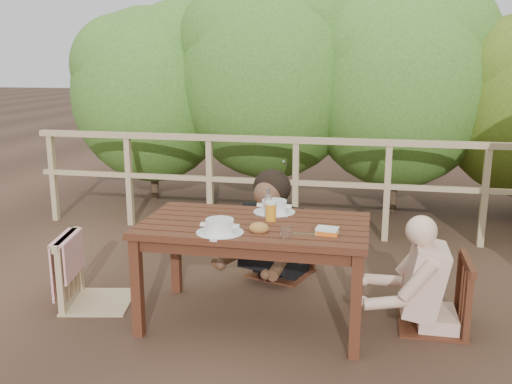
% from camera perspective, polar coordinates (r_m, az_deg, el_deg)
% --- Properties ---
extents(ground, '(60.00, 60.00, 0.00)m').
position_cam_1_polar(ground, '(4.00, -0.15, -12.83)').
color(ground, '#4B3123').
rests_on(ground, ground).
extents(table, '(1.50, 0.84, 0.69)m').
position_cam_1_polar(table, '(3.86, -0.15, -8.21)').
color(table, '#3D1D11').
rests_on(table, ground).
extents(chair_left, '(0.57, 0.57, 0.98)m').
position_cam_1_polar(chair_left, '(4.24, -15.92, -4.68)').
color(chair_left, tan).
rests_on(chair_left, ground).
extents(chair_far, '(0.58, 0.58, 0.92)m').
position_cam_1_polar(chair_far, '(4.65, 2.58, -2.96)').
color(chair_far, '#3D1D11').
rests_on(chair_far, ground).
extents(chair_right, '(0.46, 0.46, 0.92)m').
position_cam_1_polar(chair_right, '(3.93, 17.72, -6.70)').
color(chair_right, '#3D1D11').
rests_on(chair_right, ground).
extents(woman, '(0.75, 0.83, 1.39)m').
position_cam_1_polar(woman, '(4.61, 2.65, -0.06)').
color(woman, black).
rests_on(woman, ground).
extents(diner_right, '(0.63, 0.51, 1.26)m').
position_cam_1_polar(diner_right, '(3.88, 18.34, -4.35)').
color(diner_right, '#D7A793').
rests_on(diner_right, ground).
extents(railing, '(5.60, 0.10, 1.01)m').
position_cam_1_polar(railing, '(5.70, 4.02, 0.51)').
color(railing, tan).
rests_on(railing, ground).
extents(hedge_row, '(6.60, 1.60, 3.80)m').
position_cam_1_polar(hedge_row, '(6.72, 9.16, 14.28)').
color(hedge_row, '#3B6421').
rests_on(hedge_row, ground).
extents(soup_near, '(0.30, 0.30, 0.10)m').
position_cam_1_polar(soup_near, '(3.52, -3.67, -3.53)').
color(soup_near, white).
rests_on(soup_near, table).
extents(soup_far, '(0.30, 0.30, 0.10)m').
position_cam_1_polar(soup_far, '(3.99, 1.86, -1.53)').
color(soup_far, white).
rests_on(soup_far, table).
extents(bread_roll, '(0.13, 0.10, 0.07)m').
position_cam_1_polar(bread_roll, '(3.53, 0.30, -3.67)').
color(bread_roll, '#9C622E').
rests_on(bread_roll, table).
extents(beer_glass, '(0.08, 0.08, 0.15)m').
position_cam_1_polar(beer_glass, '(3.77, 1.51, -2.01)').
color(beer_glass, gold).
rests_on(beer_glass, table).
extents(bottle, '(0.05, 0.05, 0.23)m').
position_cam_1_polar(bottle, '(3.79, 1.25, -1.30)').
color(bottle, silver).
rests_on(bottle, table).
extents(tumbler, '(0.07, 0.07, 0.08)m').
position_cam_1_polar(tumbler, '(3.41, 2.98, -4.25)').
color(tumbler, silver).
rests_on(tumbler, table).
extents(butter_tub, '(0.15, 0.11, 0.06)m').
position_cam_1_polar(butter_tub, '(3.51, 7.19, -4.05)').
color(butter_tub, white).
rests_on(butter_tub, table).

